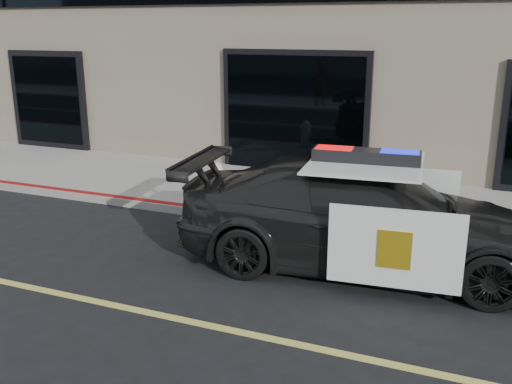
% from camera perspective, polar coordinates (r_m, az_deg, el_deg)
% --- Properties ---
extents(ground, '(120.00, 120.00, 0.00)m').
position_cam_1_polar(ground, '(6.97, -7.12, -12.65)').
color(ground, black).
rests_on(ground, ground).
extents(sidewalk_n, '(60.00, 3.50, 0.15)m').
position_cam_1_polar(sidewalk_n, '(11.45, 5.75, -0.51)').
color(sidewalk_n, gray).
rests_on(sidewalk_n, ground).
extents(police_car, '(3.14, 5.68, 1.73)m').
position_cam_1_polar(police_car, '(8.24, 10.68, -2.30)').
color(police_car, black).
rests_on(police_car, ground).
extents(fire_hydrant, '(0.34, 0.47, 0.75)m').
position_cam_1_polar(fire_hydrant, '(10.84, -3.87, 0.90)').
color(fire_hydrant, white).
rests_on(fire_hydrant, sidewalk_n).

